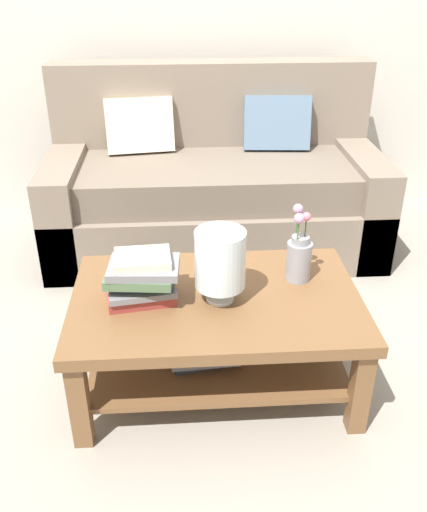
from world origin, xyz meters
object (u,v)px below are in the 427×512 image
object	(u,v)px
couch	(214,188)
glass_hurricane_vase	(220,260)
coffee_table	(215,321)
book_stack_main	(142,278)
flower_pitcher	(299,255)

from	to	relation	value
couch	glass_hurricane_vase	distance (m)	1.38
coffee_table	couch	bearing A→B (deg)	86.34
book_stack_main	flower_pitcher	xyz separation A→B (m)	(0.64, 0.11, 0.01)
coffee_table	book_stack_main	world-z (taller)	book_stack_main
coffee_table	flower_pitcher	distance (m)	0.44
couch	flower_pitcher	distance (m)	1.26
coffee_table	glass_hurricane_vase	size ratio (longest dim) A/B	3.89
glass_hurricane_vase	flower_pitcher	bearing A→B (deg)	22.36
flower_pitcher	book_stack_main	bearing A→B (deg)	-169.90
coffee_table	flower_pitcher	size ratio (longest dim) A/B	3.54
couch	book_stack_main	distance (m)	1.39
couch	flower_pitcher	bearing A→B (deg)	-77.53
book_stack_main	flower_pitcher	bearing A→B (deg)	10.10
couch	coffee_table	size ratio (longest dim) A/B	1.70
glass_hurricane_vase	book_stack_main	bearing A→B (deg)	175.38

